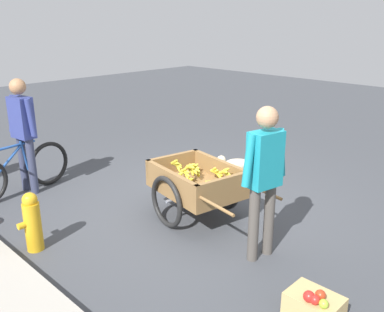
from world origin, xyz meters
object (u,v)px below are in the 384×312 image
(cyclist_person, at_px, (23,126))
(mixed_fruit_crate, at_px, (314,306))
(fruit_cart, at_px, (197,184))
(bicycle, at_px, (18,171))
(fire_hydrant, at_px, (32,222))
(vendor_person, at_px, (264,170))
(dog, at_px, (236,164))

(cyclist_person, height_order, mixed_fruit_crate, cyclist_person)
(cyclist_person, bearing_deg, mixed_fruit_crate, -174.58)
(fruit_cart, distance_m, bicycle, 2.60)
(fire_hydrant, height_order, mixed_fruit_crate, fire_hydrant)
(fruit_cart, xyz_separation_m, vendor_person, (-1.12, 0.20, 0.53))
(fruit_cart, bearing_deg, cyclist_person, 25.49)
(vendor_person, height_order, bicycle, vendor_person)
(mixed_fruit_crate, bearing_deg, cyclist_person, 5.42)
(fruit_cart, relative_size, vendor_person, 1.08)
(dog, bearing_deg, fruit_cart, 107.99)
(cyclist_person, relative_size, fire_hydrant, 2.44)
(cyclist_person, bearing_deg, fire_hydrant, 155.97)
(dog, bearing_deg, bicycle, 54.24)
(dog, relative_size, mixed_fruit_crate, 1.27)
(vendor_person, xyz_separation_m, bicycle, (3.40, 1.05, -0.62))
(fruit_cart, relative_size, mixed_fruit_crate, 3.99)
(fruit_cart, relative_size, dog, 3.14)
(bicycle, bearing_deg, fire_hydrant, 160.40)
(bicycle, distance_m, dog, 3.17)
(fruit_cart, height_order, fire_hydrant, fruit_cart)
(vendor_person, xyz_separation_m, dog, (1.55, -1.52, -0.70))
(fire_hydrant, bearing_deg, bicycle, -19.60)
(vendor_person, xyz_separation_m, cyclist_person, (3.42, 0.90, 0.01))
(cyclist_person, xyz_separation_m, fire_hydrant, (-1.59, 0.71, -0.65))
(dog, bearing_deg, fire_hydrant, 84.91)
(fruit_cart, bearing_deg, fire_hydrant, 68.61)
(fruit_cart, relative_size, cyclist_person, 1.07)
(dog, height_order, fire_hydrant, fire_hydrant)
(fire_hydrant, distance_m, mixed_fruit_crate, 2.96)
(fire_hydrant, bearing_deg, fruit_cart, -111.39)
(cyclist_person, xyz_separation_m, mixed_fruit_crate, (-4.33, -0.41, -0.86))
(cyclist_person, bearing_deg, bicycle, 97.97)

